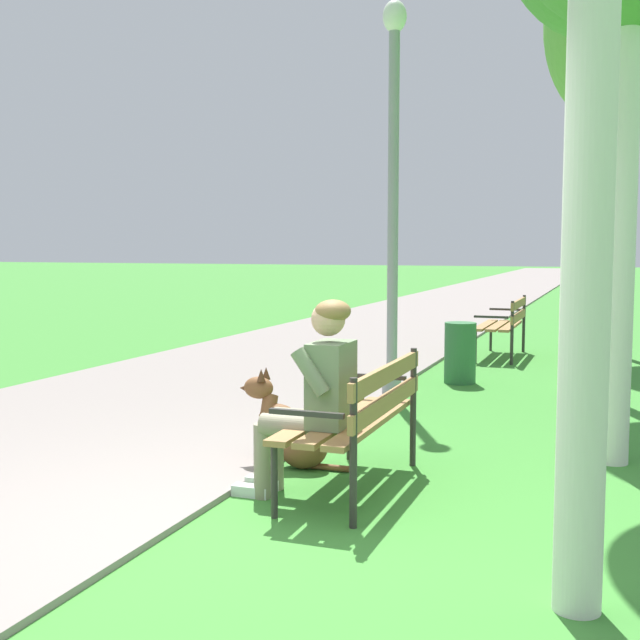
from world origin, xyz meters
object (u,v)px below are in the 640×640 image
Objects in this scene: park_bench_near at (360,412)px; lamp_post_near at (393,196)px; park_bench_mid at (505,321)px; litter_bin at (460,353)px; birch_tree_fourth at (620,22)px; dog_brown at (289,431)px; person_seated_on_near_bench at (315,391)px.

lamp_post_near is at bearing 101.67° from park_bench_near.
litter_bin is (-0.19, -2.35, -0.16)m from park_bench_mid.
lamp_post_near is 0.64× the size of birch_tree_fourth.
litter_bin is (-1.57, -3.30, -4.37)m from birch_tree_fourth.
dog_brown is 3.99m from litter_bin.
lamp_post_near reaches higher than person_seated_on_near_bench.
person_seated_on_near_bench is 1.79× the size of litter_bin.
park_bench_near is 0.24× the size of birch_tree_fourth.
lamp_post_near is (-0.65, 3.14, 1.56)m from park_bench_near.
park_bench_mid reaches higher than dog_brown.
person_seated_on_near_bench is 9.00m from birch_tree_fourth.
birch_tree_fourth reaches higher than lamp_post_near.
birch_tree_fourth is 8.90× the size of litter_bin.
lamp_post_near is 5.58m from birch_tree_fourth.
person_seated_on_near_bench is at bearing -90.63° from litter_bin.
park_bench_near is at bearing -100.55° from birch_tree_fourth.
litter_bin is at bearing 83.17° from dog_brown.
litter_bin is at bearing 89.37° from person_seated_on_near_bench.
park_bench_mid is 0.37× the size of lamp_post_near.
park_bench_mid is at bearing -145.59° from birch_tree_fourth.
dog_brown is 1.19× the size of litter_bin.
lamp_post_near is at bearing -101.04° from park_bench_mid.
park_bench_mid is at bearing 89.68° from park_bench_near.
person_seated_on_near_bench is at bearing -82.63° from lamp_post_near.
dog_brown is (-0.67, -6.32, -0.25)m from park_bench_mid.
dog_brown is at bearing -105.75° from birch_tree_fourth.
person_seated_on_near_bench reaches higher than park_bench_mid.
park_bench_mid is 2.14× the size of litter_bin.
park_bench_mid is at bearing 83.96° from dog_brown.
park_bench_near is 3.57m from lamp_post_near.
birch_tree_fourth reaches higher than litter_bin.
birch_tree_fourth is (2.05, 7.26, 4.46)m from dog_brown.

